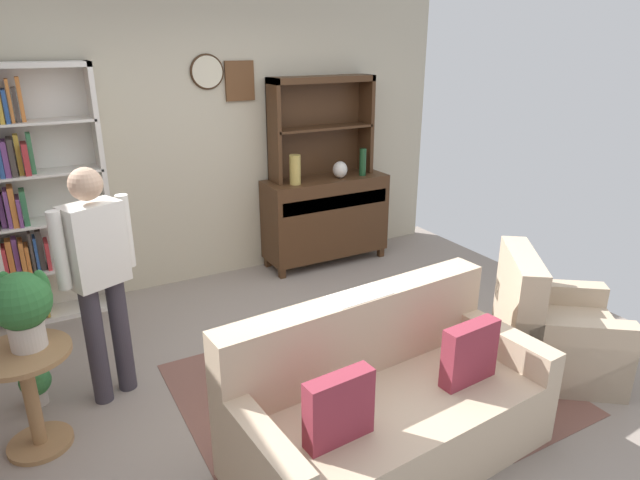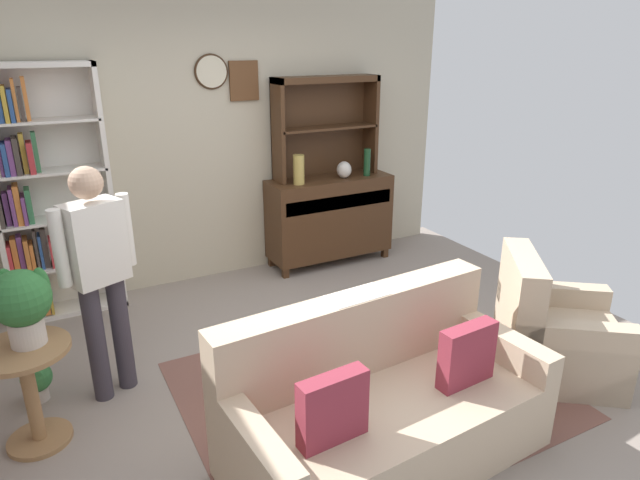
# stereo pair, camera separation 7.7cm
# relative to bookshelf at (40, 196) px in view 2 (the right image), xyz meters

# --- Properties ---
(ground_plane) EXTENTS (5.40, 4.60, 0.02)m
(ground_plane) POSITION_rel_bookshelf_xyz_m (1.56, -1.94, -1.07)
(ground_plane) COLOR gray
(wall_back) EXTENTS (5.00, 0.09, 2.80)m
(wall_back) POSITION_rel_bookshelf_xyz_m (1.57, 0.19, 0.35)
(wall_back) COLOR #BCB299
(wall_back) RESTS_ON ground_plane
(area_rug) EXTENTS (2.40, 1.98, 0.01)m
(area_rug) POSITION_rel_bookshelf_xyz_m (1.76, -2.24, -1.05)
(area_rug) COLOR brown
(area_rug) RESTS_ON ground_plane
(bookshelf) EXTENTS (0.90, 0.30, 2.10)m
(bookshelf) POSITION_rel_bookshelf_xyz_m (0.00, 0.00, 0.00)
(bookshelf) COLOR silver
(bookshelf) RESTS_ON ground_plane
(sideboard) EXTENTS (1.30, 0.45, 0.92)m
(sideboard) POSITION_rel_bookshelf_xyz_m (2.66, -0.08, -0.55)
(sideboard) COLOR #422816
(sideboard) RESTS_ON ground_plane
(sideboard_hutch) EXTENTS (1.10, 0.26, 1.00)m
(sideboard_hutch) POSITION_rel_bookshelf_xyz_m (2.66, 0.03, 0.50)
(sideboard_hutch) COLOR #422816
(sideboard_hutch) RESTS_ON sideboard
(vase_tall) EXTENTS (0.11, 0.11, 0.29)m
(vase_tall) POSITION_rel_bookshelf_xyz_m (2.27, -0.16, 0.01)
(vase_tall) COLOR tan
(vase_tall) RESTS_ON sideboard
(vase_round) EXTENTS (0.15, 0.15, 0.17)m
(vase_round) POSITION_rel_bookshelf_xyz_m (2.79, -0.15, -0.05)
(vase_round) COLOR beige
(vase_round) RESTS_ON sideboard
(bottle_wine) EXTENTS (0.07, 0.07, 0.28)m
(bottle_wine) POSITION_rel_bookshelf_xyz_m (3.05, -0.17, 0.00)
(bottle_wine) COLOR #194223
(bottle_wine) RESTS_ON sideboard
(couch_floral) EXTENTS (1.86, 0.98, 0.90)m
(couch_floral) POSITION_rel_bookshelf_xyz_m (1.50, -2.79, -0.74)
(couch_floral) COLOR #C6AD8E
(couch_floral) RESTS_ON ground_plane
(armchair_floral) EXTENTS (1.07, 1.07, 0.88)m
(armchair_floral) POSITION_rel_bookshelf_xyz_m (3.04, -2.66, -0.77)
(armchair_floral) COLOR #C6AD8E
(armchair_floral) RESTS_ON ground_plane
(plant_stand) EXTENTS (0.52, 0.52, 0.64)m
(plant_stand) POSITION_rel_bookshelf_xyz_m (-0.24, -1.76, -0.66)
(plant_stand) COLOR #997047
(plant_stand) RESTS_ON ground_plane
(potted_plant_large) EXTENTS (0.32, 0.32, 0.45)m
(potted_plant_large) POSITION_rel_bookshelf_xyz_m (-0.20, -1.72, -0.16)
(potted_plant_large) COLOR beige
(potted_plant_large) RESTS_ON plant_stand
(potted_plant_small) EXTENTS (0.20, 0.20, 0.27)m
(potted_plant_small) POSITION_rel_bookshelf_xyz_m (-0.22, -1.32, -0.90)
(potted_plant_small) COLOR beige
(potted_plant_small) RESTS_ON ground_plane
(person_reading) EXTENTS (0.51, 0.32, 1.56)m
(person_reading) POSITION_rel_bookshelf_xyz_m (0.25, -1.45, -0.15)
(person_reading) COLOR #38333D
(person_reading) RESTS_ON ground_plane
(coffee_table) EXTENTS (0.80, 0.50, 0.42)m
(coffee_table) POSITION_rel_bookshelf_xyz_m (1.49, -1.88, -0.70)
(coffee_table) COLOR #422816
(coffee_table) RESTS_ON ground_plane
(book_stack) EXTENTS (0.23, 0.12, 0.07)m
(book_stack) POSITION_rel_bookshelf_xyz_m (1.60, -1.93, -0.60)
(book_stack) COLOR #B22D33
(book_stack) RESTS_ON coffee_table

